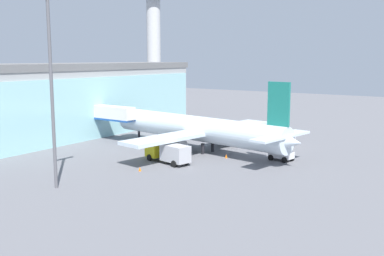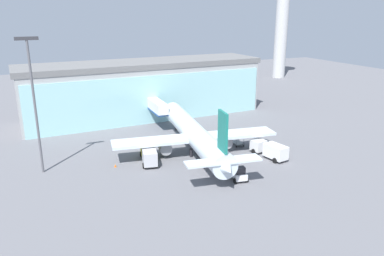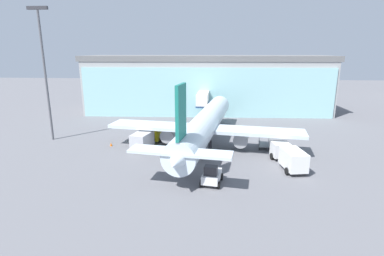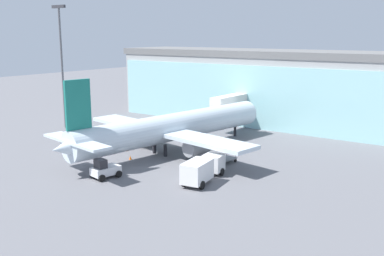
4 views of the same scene
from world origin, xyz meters
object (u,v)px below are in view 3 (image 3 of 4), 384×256
at_px(jet_bridge, 204,98).
at_px(apron_light_mast, 44,65).
at_px(catering_truck, 146,138).
at_px(pushback_tug, 212,176).
at_px(fuel_truck, 289,156).
at_px(safety_cone_nose, 190,158).
at_px(airplane, 205,125).
at_px(safety_cone_wingtip, 111,144).
at_px(baggage_cart, 264,145).

relative_size(jet_bridge, apron_light_mast, 0.58).
xyz_separation_m(jet_bridge, apron_light_mast, (-24.31, -17.01, 7.58)).
bearing_deg(catering_truck, pushback_tug, -128.22).
relative_size(fuel_truck, safety_cone_nose, 13.76).
bearing_deg(pushback_tug, safety_cone_nose, 32.64).
height_order(jet_bridge, airplane, airplane).
bearing_deg(pushback_tug, apron_light_mast, 70.08).
distance_m(fuel_truck, pushback_tug, 11.20).
bearing_deg(safety_cone_wingtip, safety_cone_nose, -22.09).
bearing_deg(fuel_truck, baggage_cart, 3.99).
bearing_deg(apron_light_mast, pushback_tug, -29.44).
height_order(pushback_tug, safety_cone_wingtip, pushback_tug).
distance_m(catering_truck, safety_cone_nose, 8.68).
distance_m(jet_bridge, pushback_tug, 32.30).
height_order(fuel_truck, baggage_cart, fuel_truck).
bearing_deg(fuel_truck, pushback_tug, 110.99).
bearing_deg(baggage_cart, safety_cone_nose, -54.15).
distance_m(jet_bridge, safety_cone_nose, 25.21).
height_order(airplane, baggage_cart, airplane).
height_order(fuel_truck, safety_cone_wingtip, fuel_truck).
relative_size(airplane, pushback_tug, 10.48).
height_order(fuel_truck, pushback_tug, fuel_truck).
relative_size(catering_truck, pushback_tug, 2.20).
height_order(apron_light_mast, safety_cone_nose, apron_light_mast).
bearing_deg(safety_cone_nose, fuel_truck, -6.68).
bearing_deg(safety_cone_nose, pushback_tug, -66.89).
bearing_deg(catering_truck, fuel_truck, -96.09).
xyz_separation_m(fuel_truck, baggage_cart, (-1.86, 7.65, -0.97)).
height_order(airplane, safety_cone_nose, airplane).
distance_m(jet_bridge, baggage_cart, 21.58).
height_order(apron_light_mast, catering_truck, apron_light_mast).
relative_size(apron_light_mast, baggage_cart, 7.03).
distance_m(catering_truck, pushback_tug, 15.79).
bearing_deg(apron_light_mast, fuel_truck, -14.41).
xyz_separation_m(apron_light_mast, catering_truck, (16.46, -2.91, -10.71)).
bearing_deg(safety_cone_nose, airplane, 73.51).
relative_size(catering_truck, safety_cone_wingtip, 13.81).
xyz_separation_m(pushback_tug, safety_cone_wingtip, (-15.77, 12.34, -0.70)).
distance_m(apron_light_mast, airplane, 26.85).
xyz_separation_m(fuel_truck, safety_cone_nose, (-12.69, 1.49, -1.19)).
xyz_separation_m(apron_light_mast, pushback_tug, (26.59, -15.01, -11.20)).
relative_size(apron_light_mast, safety_cone_wingtip, 37.79).
relative_size(catering_truck, baggage_cart, 2.57).
bearing_deg(safety_cone_wingtip, baggage_cart, 2.47).
bearing_deg(baggage_cart, pushback_tug, -23.96).
bearing_deg(apron_light_mast, baggage_cart, -2.75).
relative_size(airplane, safety_cone_wingtip, 65.83).
xyz_separation_m(apron_light_mast, fuel_truck, (36.21, -9.30, -10.71)).
distance_m(apron_light_mast, safety_cone_wingtip, 16.31).
xyz_separation_m(apron_light_mast, safety_cone_wingtip, (10.83, -2.67, -11.90)).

